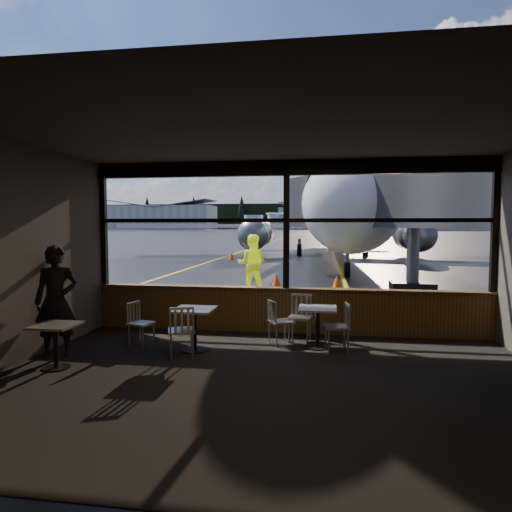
% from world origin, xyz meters
% --- Properties ---
extents(ground_plane, '(520.00, 520.00, 0.00)m').
position_xyz_m(ground_plane, '(0.00, 120.00, 0.00)').
color(ground_plane, black).
rests_on(ground_plane, ground).
extents(carpet_floor, '(8.00, 6.00, 0.01)m').
position_xyz_m(carpet_floor, '(0.00, -3.00, 0.01)').
color(carpet_floor, black).
rests_on(carpet_floor, ground).
extents(ceiling, '(8.00, 6.00, 0.04)m').
position_xyz_m(ceiling, '(0.00, -3.00, 3.50)').
color(ceiling, '#38332D').
rests_on(ceiling, ground).
extents(wall_left, '(0.04, 6.00, 3.50)m').
position_xyz_m(wall_left, '(-4.00, -3.00, 1.75)').
color(wall_left, '#4D433D').
rests_on(wall_left, ground).
extents(wall_back, '(8.00, 0.04, 3.50)m').
position_xyz_m(wall_back, '(0.00, -6.00, 1.75)').
color(wall_back, '#4D433D').
rests_on(wall_back, ground).
extents(window_sill, '(8.00, 0.28, 0.90)m').
position_xyz_m(window_sill, '(0.00, 0.00, 0.45)').
color(window_sill, '#513318').
rests_on(window_sill, ground).
extents(window_header, '(8.00, 0.18, 0.30)m').
position_xyz_m(window_header, '(0.00, 0.00, 3.35)').
color(window_header, black).
rests_on(window_header, ground).
extents(mullion_left, '(0.12, 0.12, 2.60)m').
position_xyz_m(mullion_left, '(-3.95, 0.00, 2.20)').
color(mullion_left, black).
rests_on(mullion_left, ground).
extents(mullion_centre, '(0.12, 0.12, 2.60)m').
position_xyz_m(mullion_centre, '(0.00, 0.00, 2.20)').
color(mullion_centre, black).
rests_on(mullion_centre, ground).
extents(mullion_right, '(0.12, 0.12, 2.60)m').
position_xyz_m(mullion_right, '(3.95, 0.00, 2.20)').
color(mullion_right, black).
rests_on(mullion_right, ground).
extents(window_transom, '(8.00, 0.10, 0.08)m').
position_xyz_m(window_transom, '(0.00, 0.00, 2.30)').
color(window_transom, black).
rests_on(window_transom, ground).
extents(airliner, '(31.08, 36.81, 10.92)m').
position_xyz_m(airliner, '(1.21, 22.07, 5.46)').
color(airliner, white).
rests_on(airliner, ground_plane).
extents(jet_bridge, '(8.41, 10.28, 4.49)m').
position_xyz_m(jet_bridge, '(3.60, 5.50, 2.24)').
color(jet_bridge, '#272729').
rests_on(jet_bridge, ground_plane).
extents(cafe_table_near, '(0.67, 0.67, 0.74)m').
position_xyz_m(cafe_table_near, '(0.66, -1.09, 0.37)').
color(cafe_table_near, '#9C9690').
rests_on(cafe_table_near, carpet_floor).
extents(cafe_table_mid, '(0.69, 0.69, 0.76)m').
position_xyz_m(cafe_table_mid, '(-1.46, -1.61, 0.38)').
color(cafe_table_mid, gray).
rests_on(cafe_table_mid, carpet_floor).
extents(cafe_table_left, '(0.63, 0.63, 0.69)m').
position_xyz_m(cafe_table_left, '(-3.29, -2.88, 0.35)').
color(cafe_table_left, gray).
rests_on(cafe_table_left, carpet_floor).
extents(chair_near_e, '(0.54, 0.54, 0.86)m').
position_xyz_m(chair_near_e, '(1.00, -1.27, 0.43)').
color(chair_near_e, '#B6B1A4').
rests_on(chair_near_e, carpet_floor).
extents(chair_near_w, '(0.63, 0.63, 0.84)m').
position_xyz_m(chair_near_w, '(-0.01, -0.95, 0.42)').
color(chair_near_w, beige).
rests_on(chair_near_w, carpet_floor).
extents(chair_near_n, '(0.53, 0.53, 0.90)m').
position_xyz_m(chair_near_n, '(0.32, -0.69, 0.45)').
color(chair_near_n, '#B5B0A4').
rests_on(chair_near_n, carpet_floor).
extents(chair_mid_s, '(0.63, 0.63, 0.90)m').
position_xyz_m(chair_mid_s, '(-1.56, -2.04, 0.45)').
color(chair_mid_s, '#BBB6A9').
rests_on(chair_mid_s, carpet_floor).
extents(chair_mid_w, '(0.54, 0.54, 0.80)m').
position_xyz_m(chair_mid_w, '(-2.53, -1.41, 0.40)').
color(chair_mid_w, beige).
rests_on(chair_mid_w, carpet_floor).
extents(passenger, '(0.80, 0.67, 1.88)m').
position_xyz_m(passenger, '(-3.66, -2.27, 0.94)').
color(passenger, black).
rests_on(passenger, carpet_floor).
extents(ground_crew, '(0.96, 0.76, 1.90)m').
position_xyz_m(ground_crew, '(-1.53, 4.94, 0.95)').
color(ground_crew, '#BFF219').
rests_on(ground_crew, ground_plane).
extents(cone_nose, '(0.37, 0.37, 0.52)m').
position_xyz_m(cone_nose, '(1.17, 6.28, 0.26)').
color(cone_nose, '#FF6208').
rests_on(cone_nose, ground_plane).
extents(cone_wing, '(0.34, 0.34, 0.47)m').
position_xyz_m(cone_wing, '(-5.07, 18.63, 0.24)').
color(cone_wing, '#EF4E07').
rests_on(cone_wing, ground_plane).
extents(hangar_left, '(45.00, 18.00, 11.00)m').
position_xyz_m(hangar_left, '(-70.00, 180.00, 5.50)').
color(hangar_left, silver).
rests_on(hangar_left, ground_plane).
extents(hangar_mid, '(38.00, 15.00, 10.00)m').
position_xyz_m(hangar_mid, '(0.00, 185.00, 5.00)').
color(hangar_mid, silver).
rests_on(hangar_mid, ground_plane).
extents(hangar_right, '(50.00, 20.00, 12.00)m').
position_xyz_m(hangar_right, '(60.00, 178.00, 6.00)').
color(hangar_right, silver).
rests_on(hangar_right, ground_plane).
extents(fuel_tank_a, '(8.00, 8.00, 6.00)m').
position_xyz_m(fuel_tank_a, '(-30.00, 182.00, 3.00)').
color(fuel_tank_a, silver).
rests_on(fuel_tank_a, ground_plane).
extents(fuel_tank_b, '(8.00, 8.00, 6.00)m').
position_xyz_m(fuel_tank_b, '(-20.00, 182.00, 3.00)').
color(fuel_tank_b, silver).
rests_on(fuel_tank_b, ground_plane).
extents(fuel_tank_c, '(8.00, 8.00, 6.00)m').
position_xyz_m(fuel_tank_c, '(-10.00, 182.00, 3.00)').
color(fuel_tank_c, silver).
rests_on(fuel_tank_c, ground_plane).
extents(treeline, '(360.00, 3.00, 12.00)m').
position_xyz_m(treeline, '(0.00, 210.00, 6.00)').
color(treeline, black).
rests_on(treeline, ground_plane).
extents(cone_extra, '(0.32, 0.32, 0.44)m').
position_xyz_m(cone_extra, '(-0.98, 7.06, 0.22)').
color(cone_extra, '#ED4507').
rests_on(cone_extra, ground_plane).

